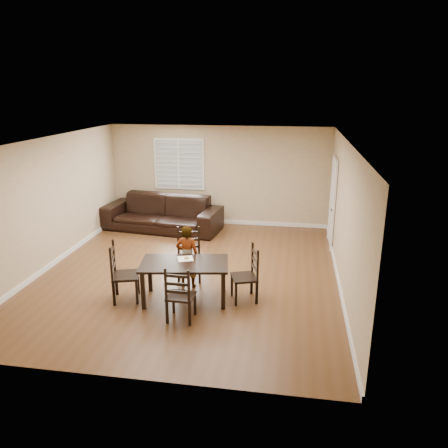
{
  "coord_description": "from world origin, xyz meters",
  "views": [
    {
      "loc": [
        2.03,
        -8.1,
        3.65
      ],
      "look_at": [
        0.67,
        0.27,
        1.0
      ],
      "focal_mm": 35.0,
      "sensor_mm": 36.0,
      "label": 1
    }
  ],
  "objects_px": {
    "chair_right": "(251,276)",
    "sofa": "(162,213)",
    "donut": "(186,258)",
    "dining_table": "(185,267)",
    "chair_left": "(118,275)",
    "chair_far": "(179,298)",
    "child": "(187,256)",
    "chair_near": "(189,255)"
  },
  "relations": [
    {
      "from": "dining_table",
      "to": "child",
      "type": "xyz_separation_m",
      "value": [
        -0.09,
        0.55,
        -0.02
      ]
    },
    {
      "from": "chair_right",
      "to": "sofa",
      "type": "relative_size",
      "value": 0.33
    },
    {
      "from": "chair_left",
      "to": "chair_right",
      "type": "height_order",
      "value": "chair_left"
    },
    {
      "from": "chair_near",
      "to": "child",
      "type": "distance_m",
      "value": 0.45
    },
    {
      "from": "dining_table",
      "to": "chair_left",
      "type": "relative_size",
      "value": 1.52
    },
    {
      "from": "dining_table",
      "to": "sofa",
      "type": "distance_m",
      "value": 4.2
    },
    {
      "from": "child",
      "to": "chair_left",
      "type": "bearing_deg",
      "value": 39.31
    },
    {
      "from": "donut",
      "to": "chair_left",
      "type": "bearing_deg",
      "value": -162.15
    },
    {
      "from": "chair_far",
      "to": "child",
      "type": "height_order",
      "value": "child"
    },
    {
      "from": "chair_left",
      "to": "donut",
      "type": "height_order",
      "value": "chair_left"
    },
    {
      "from": "chair_near",
      "to": "chair_far",
      "type": "relative_size",
      "value": 1.08
    },
    {
      "from": "chair_left",
      "to": "child",
      "type": "distance_m",
      "value": 1.32
    },
    {
      "from": "chair_far",
      "to": "child",
      "type": "distance_m",
      "value": 1.38
    },
    {
      "from": "chair_right",
      "to": "donut",
      "type": "height_order",
      "value": "chair_right"
    },
    {
      "from": "chair_near",
      "to": "chair_right",
      "type": "distance_m",
      "value": 1.53
    },
    {
      "from": "dining_table",
      "to": "chair_near",
      "type": "xyz_separation_m",
      "value": [
        -0.16,
        0.97,
        -0.16
      ]
    },
    {
      "from": "chair_far",
      "to": "donut",
      "type": "relative_size",
      "value": 10.3
    },
    {
      "from": "chair_near",
      "to": "donut",
      "type": "bearing_deg",
      "value": -92.19
    },
    {
      "from": "chair_near",
      "to": "chair_left",
      "type": "relative_size",
      "value": 0.96
    },
    {
      "from": "dining_table",
      "to": "donut",
      "type": "relative_size",
      "value": 17.58
    },
    {
      "from": "child",
      "to": "donut",
      "type": "relative_size",
      "value": 13.09
    },
    {
      "from": "chair_left",
      "to": "chair_near",
      "type": "bearing_deg",
      "value": -57.07
    },
    {
      "from": "chair_near",
      "to": "chair_left",
      "type": "distance_m",
      "value": 1.54
    },
    {
      "from": "dining_table",
      "to": "chair_left",
      "type": "xyz_separation_m",
      "value": [
        -1.16,
        -0.2,
        -0.14
      ]
    },
    {
      "from": "chair_near",
      "to": "chair_right",
      "type": "height_order",
      "value": "chair_near"
    },
    {
      "from": "chair_far",
      "to": "chair_right",
      "type": "xyz_separation_m",
      "value": [
        1.05,
        1.01,
        0.02
      ]
    },
    {
      "from": "sofa",
      "to": "donut",
      "type": "bearing_deg",
      "value": -59.42
    },
    {
      "from": "donut",
      "to": "sofa",
      "type": "xyz_separation_m",
      "value": [
        -1.59,
        3.71,
        -0.28
      ]
    },
    {
      "from": "chair_near",
      "to": "chair_right",
      "type": "bearing_deg",
      "value": -43.41
    },
    {
      "from": "chair_far",
      "to": "sofa",
      "type": "height_order",
      "value": "chair_far"
    },
    {
      "from": "sofa",
      "to": "chair_far",
      "type": "bearing_deg",
      "value": -62.68
    },
    {
      "from": "chair_right",
      "to": "chair_near",
      "type": "bearing_deg",
      "value": -139.36
    },
    {
      "from": "chair_far",
      "to": "donut",
      "type": "height_order",
      "value": "chair_far"
    },
    {
      "from": "sofa",
      "to": "chair_left",
      "type": "bearing_deg",
      "value": -76.57
    },
    {
      "from": "chair_near",
      "to": "chair_far",
      "type": "distance_m",
      "value": 1.8
    },
    {
      "from": "sofa",
      "to": "chair_near",
      "type": "bearing_deg",
      "value": -56.33
    },
    {
      "from": "dining_table",
      "to": "chair_far",
      "type": "xyz_separation_m",
      "value": [
        0.1,
        -0.81,
        -0.19
      ]
    },
    {
      "from": "child",
      "to": "donut",
      "type": "height_order",
      "value": "child"
    },
    {
      "from": "chair_right",
      "to": "donut",
      "type": "xyz_separation_m",
      "value": [
        -1.16,
        -0.03,
        0.28
      ]
    },
    {
      "from": "dining_table",
      "to": "chair_left",
      "type": "distance_m",
      "value": 1.19
    },
    {
      "from": "chair_near",
      "to": "chair_left",
      "type": "xyz_separation_m",
      "value": [
        -1.0,
        -1.17,
        0.02
      ]
    },
    {
      "from": "chair_far",
      "to": "donut",
      "type": "xyz_separation_m",
      "value": [
        -0.11,
        0.98,
        0.3
      ]
    }
  ]
}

